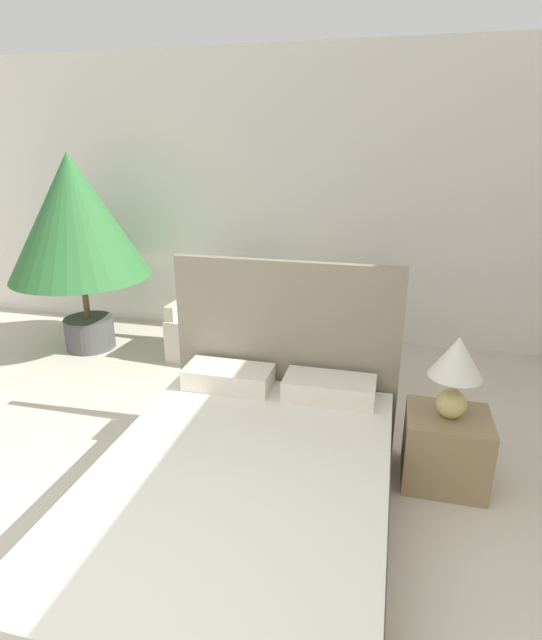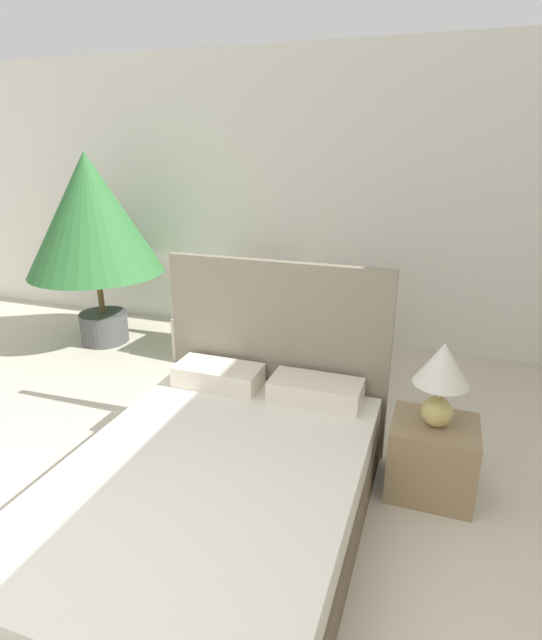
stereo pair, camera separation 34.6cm
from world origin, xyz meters
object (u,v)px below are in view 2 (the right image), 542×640
(potted_palm, at_px, (91,218))
(table_lamp, at_px, (442,373))
(bed, at_px, (218,487))
(armchair_near_window_right, at_px, (321,340))
(armchair_near_window_left, at_px, (217,327))
(nightstand, at_px, (432,457))

(potted_palm, bearing_deg, table_lamp, -22.70)
(potted_palm, xyz_separation_m, table_lamp, (3.38, -1.41, -0.51))
(bed, height_order, armchair_near_window_right, bed)
(armchair_near_window_left, height_order, potted_palm, potted_palm)
(armchair_near_window_right, xyz_separation_m, potted_palm, (-2.33, -0.13, 1.04))
(armchair_near_window_left, bearing_deg, nightstand, -31.21)
(bed, xyz_separation_m, potted_palm, (-2.31, 2.11, 1.04))
(armchair_near_window_left, distance_m, potted_palm, 1.64)
(nightstand, bearing_deg, bed, -146.32)
(nightstand, height_order, table_lamp, table_lamp)
(armchair_near_window_left, distance_m, table_lamp, 2.67)
(armchair_near_window_left, distance_m, nightstand, 2.62)
(bed, xyz_separation_m, nightstand, (1.07, 0.71, -0.04))
(potted_palm, relative_size, table_lamp, 3.79)
(armchair_near_window_left, xyz_separation_m, nightstand, (2.12, -1.53, -0.04))
(armchair_near_window_right, bearing_deg, armchair_near_window_left, 175.59)
(armchair_near_window_right, distance_m, potted_palm, 2.55)
(table_lamp, bearing_deg, armchair_near_window_left, 143.87)
(bed, bearing_deg, armchair_near_window_left, 115.03)
(potted_palm, relative_size, nightstand, 3.92)
(bed, bearing_deg, armchair_near_window_right, 89.56)
(armchair_near_window_right, relative_size, table_lamp, 1.78)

